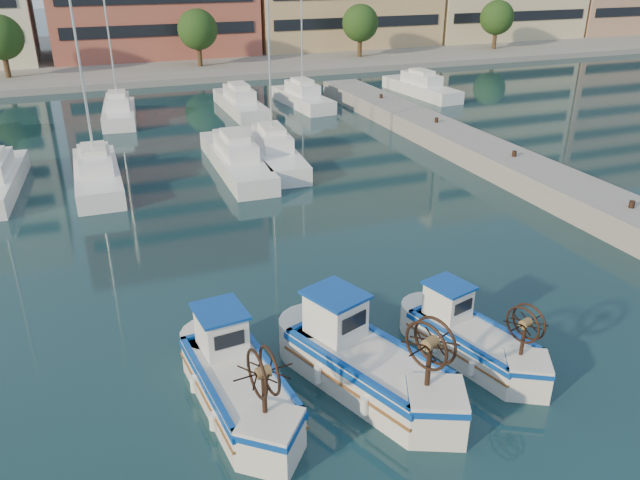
{
  "coord_description": "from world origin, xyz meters",
  "views": [
    {
      "loc": [
        -8.44,
        -12.26,
        11.05
      ],
      "look_at": [
        -0.86,
        7.14,
        1.5
      ],
      "focal_mm": 35.0,
      "sensor_mm": 36.0,
      "label": 1
    }
  ],
  "objects": [
    {
      "name": "quay",
      "position": [
        13.0,
        8.0,
        0.6
      ],
      "size": [
        3.0,
        60.0,
        1.2
      ],
      "primitive_type": "cube",
      "color": "gray",
      "rests_on": "ground"
    },
    {
      "name": "yacht_marina",
      "position": [
        -2.49,
        27.53,
        0.53
      ],
      "size": [
        41.89,
        23.97,
        11.5
      ],
      "color": "white",
      "rests_on": "ground"
    },
    {
      "name": "fishing_boat_b",
      "position": [
        -2.12,
        0.56,
        0.87
      ],
      "size": [
        3.63,
        5.24,
        3.16
      ],
      "rotation": [
        0.0,
        0.0,
        0.36
      ],
      "color": "silver",
      "rests_on": "ground"
    },
    {
      "name": "fishing_boat_a",
      "position": [
        -5.58,
        1.14,
        0.81
      ],
      "size": [
        2.35,
        4.81,
        2.95
      ],
      "rotation": [
        0.0,
        0.0,
        0.1
      ],
      "color": "silver",
      "rests_on": "ground"
    },
    {
      "name": "ground",
      "position": [
        0.0,
        0.0,
        0.0
      ],
      "size": [
        300.0,
        300.0,
        0.0
      ],
      "primitive_type": "plane",
      "color": "#1B3D47",
      "rests_on": "ground"
    },
    {
      "name": "fishing_boat_c",
      "position": [
        1.43,
        0.72,
        0.71
      ],
      "size": [
        2.67,
        4.27,
        2.58
      ],
      "rotation": [
        0.0,
        0.0,
        0.27
      ],
      "color": "silver",
      "rests_on": "ground"
    }
  ]
}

